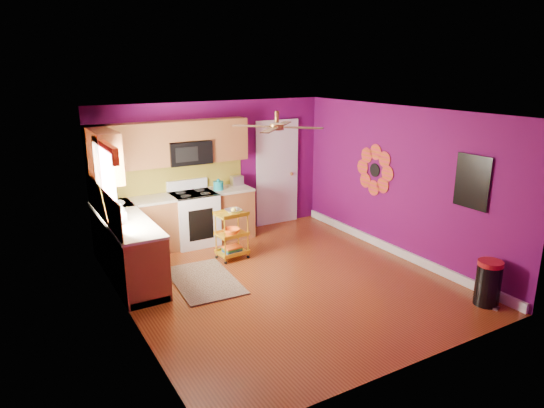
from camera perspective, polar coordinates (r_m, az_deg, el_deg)
ground at (r=7.35m, az=1.33°, el=-9.03°), size 5.00×5.00×0.00m
room_envelope at (r=6.84m, az=1.61°, el=3.51°), size 4.54×5.04×2.52m
lower_cabinets at (r=8.24m, az=-13.40°, el=-3.41°), size 2.81×2.31×0.94m
electric_range at (r=8.79m, az=-9.15°, el=-1.63°), size 0.76×0.66×1.13m
upper_cabinetry at (r=8.27m, az=-14.05°, el=6.39°), size 2.80×2.30×1.26m
left_window at (r=6.99m, az=-19.07°, el=3.77°), size 0.08×1.35×1.08m
panel_door at (r=9.70m, az=0.59°, el=3.57°), size 0.95×0.11×2.15m
right_wall_art at (r=8.00m, az=16.49°, el=3.30°), size 0.04×2.74×1.04m
ceiling_fan at (r=6.89m, az=0.58°, el=9.15°), size 1.01×1.01×0.26m
shag_rug at (r=7.41m, az=-7.98°, el=-8.90°), size 0.96×1.48×0.02m
rolling_cart at (r=8.03m, az=-4.71°, el=-3.39°), size 0.52×0.40×0.88m
trash_can at (r=7.16m, az=24.08°, el=-8.48°), size 0.42×0.42×0.63m
teal_kettle at (r=8.81m, az=-6.32°, el=2.19°), size 0.18×0.18×0.21m
toaster at (r=9.13m, az=-4.16°, el=2.77°), size 0.22×0.15×0.18m
soap_bottle_a at (r=7.31m, az=-17.12°, el=-1.17°), size 0.09×0.09×0.20m
soap_bottle_b at (r=7.62m, az=-17.37°, el=-0.56°), size 0.15×0.15×0.19m
counter_dish at (r=8.12m, az=-17.93°, el=-0.06°), size 0.29×0.29×0.07m
counter_cup at (r=7.18m, az=-17.42°, el=-1.98°), size 0.11×0.11×0.09m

